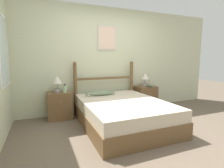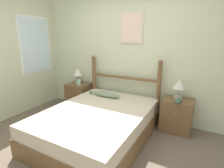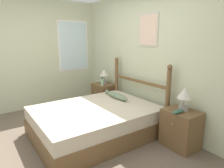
% 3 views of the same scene
% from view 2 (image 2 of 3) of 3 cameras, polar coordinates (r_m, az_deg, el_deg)
% --- Properties ---
extents(ground_plane, '(16.00, 16.00, 0.00)m').
position_cam_2_polar(ground_plane, '(2.69, -10.90, -22.90)').
color(ground_plane, brown).
extents(wall_back, '(6.40, 0.08, 2.55)m').
position_cam_2_polar(wall_back, '(3.63, 5.83, 9.31)').
color(wall_back, beige).
rests_on(wall_back, ground_plane).
extents(bed, '(1.54, 2.04, 0.50)m').
position_cam_2_polar(bed, '(2.98, -4.66, -12.88)').
color(bed, brown).
rests_on(bed, ground_plane).
extents(headboard, '(1.55, 0.09, 1.24)m').
position_cam_2_polar(headboard, '(3.62, 3.73, -0.38)').
color(headboard, brown).
rests_on(headboard, ground_plane).
extents(nightstand_left, '(0.52, 0.43, 0.59)m').
position_cam_2_polar(nightstand_left, '(4.22, -10.76, -3.76)').
color(nightstand_left, brown).
rests_on(nightstand_left, ground_plane).
extents(nightstand_right, '(0.52, 0.43, 0.59)m').
position_cam_2_polar(nightstand_right, '(3.36, 20.29, -9.50)').
color(nightstand_right, brown).
rests_on(nightstand_right, ground_plane).
extents(table_lamp_left, '(0.22, 0.22, 0.36)m').
position_cam_2_polar(table_lamp_left, '(4.12, -11.09, 3.39)').
color(table_lamp_left, gray).
rests_on(table_lamp_left, nightstand_left).
extents(table_lamp_right, '(0.22, 0.22, 0.36)m').
position_cam_2_polar(table_lamp_right, '(3.22, 21.10, -0.68)').
color(table_lamp_right, gray).
rests_on(table_lamp_right, nightstand_right).
extents(bottle, '(0.07, 0.07, 0.20)m').
position_cam_2_polar(bottle, '(3.96, -10.74, 0.80)').
color(bottle, '#99C699').
rests_on(bottle, nightstand_left).
extents(model_boat, '(0.08, 0.25, 0.18)m').
position_cam_2_polar(model_boat, '(3.12, 20.84, -5.11)').
color(model_boat, '#386651').
rests_on(model_boat, nightstand_right).
extents(fish_pillow, '(0.67, 0.14, 0.10)m').
position_cam_2_polar(fish_pillow, '(3.46, -2.28, -3.34)').
color(fish_pillow, gray).
rests_on(fish_pillow, bed).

